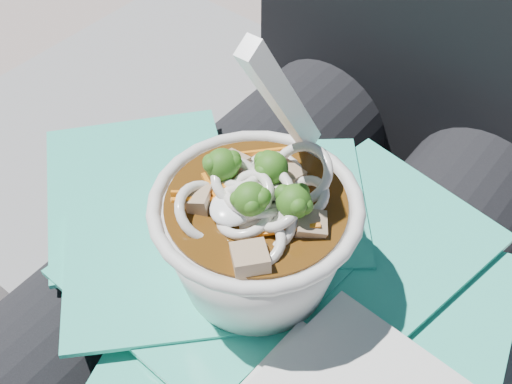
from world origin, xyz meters
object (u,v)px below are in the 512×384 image
Objects in this scene: lap at (258,309)px; person_body at (323,218)px; stone_ledge at (331,364)px; plastic_bag at (256,272)px; udon_bowl at (257,229)px.

lap is 0.49× the size of person_body.
person_body reaches higher than stone_ledge.
person_body is 2.36× the size of plastic_bag.
plastic_bag is at bearing -85.91° from stone_ledge.
plastic_bag is at bearing 128.99° from udon_bowl.
udon_bowl is at bearing -51.01° from plastic_bag.
udon_bowl is (0.02, -0.18, 0.43)m from stone_ledge.
stone_ledge is 0.33m from lap.
lap is 1.15× the size of plastic_bag.
person_body is 0.16m from udon_bowl.
stone_ledge is 2.39× the size of plastic_bag.
stone_ledge is 0.47m from udon_bowl.
udon_bowl is (0.01, -0.01, 0.06)m from plastic_bag.
stone_ledge is at bearing 90.00° from lap.
stone_ledge is 1.01× the size of person_body.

